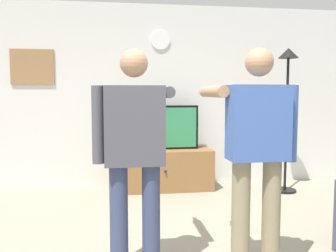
{
  "coord_description": "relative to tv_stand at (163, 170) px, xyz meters",
  "views": [
    {
      "loc": [
        -0.51,
        -2.63,
        1.39
      ],
      "look_at": [
        0.06,
        1.2,
        1.05
      ],
      "focal_mm": 39.55,
      "sensor_mm": 36.0,
      "label": 1
    }
  ],
  "objects": [
    {
      "name": "floor_lamp",
      "position": [
        1.7,
        -0.37,
        1.15
      ],
      "size": [
        0.32,
        0.32,
        2.02
      ],
      "color": "black",
      "rests_on": "ground_plane"
    },
    {
      "name": "person_standing_nearer_couch",
      "position": [
        0.36,
        -2.6,
        0.7
      ],
      "size": [
        0.62,
        0.78,
        1.73
      ],
      "color": "gray",
      "rests_on": "ground_plane"
    },
    {
      "name": "tv_stand",
      "position": [
        0.0,
        0.0,
        0.0
      ],
      "size": [
        1.42,
        0.53,
        0.58
      ],
      "color": "olive",
      "rests_on": "ground_plane"
    },
    {
      "name": "person_standing_nearer_lamp",
      "position": [
        -0.55,
        -2.43,
        0.69
      ],
      "size": [
        0.63,
        0.78,
        1.72
      ],
      "color": "#384266",
      "rests_on": "ground_plane"
    },
    {
      "name": "wall_clock",
      "position": [
        -0.0,
        0.29,
        1.89
      ],
      "size": [
        0.28,
        0.03,
        0.28
      ],
      "primitive_type": "cylinder",
      "rotation": [
        1.57,
        0.0,
        0.0
      ],
      "color": "white"
    },
    {
      "name": "television",
      "position": [
        -0.0,
        0.05,
        0.61
      ],
      "size": [
        1.04,
        0.07,
        0.64
      ],
      "color": "black",
      "rests_on": "tv_stand"
    },
    {
      "name": "back_wall",
      "position": [
        -0.19,
        0.35,
        1.06
      ],
      "size": [
        6.4,
        0.1,
        2.7
      ],
      "primitive_type": "cube",
      "color": "silver",
      "rests_on": "ground_plane"
    },
    {
      "name": "framed_picture",
      "position": [
        -1.83,
        0.3,
        1.47
      ],
      "size": [
        0.6,
        0.04,
        0.5
      ],
      "primitive_type": "cube",
      "color": "#997047"
    }
  ]
}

